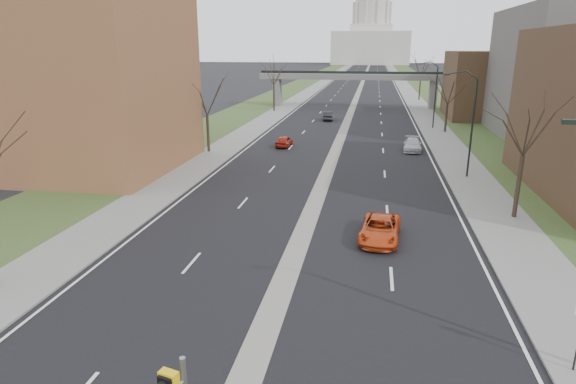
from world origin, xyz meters
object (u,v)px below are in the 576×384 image
(car_left_far, at_px, (328,116))
(car_right_mid, at_px, (412,145))
(car_left_near, at_px, (284,141))
(car_right_near, at_px, (380,229))

(car_left_far, distance_m, car_right_mid, 23.48)
(car_left_near, height_order, car_right_mid, car_right_mid)
(car_right_mid, bearing_deg, car_left_far, 121.59)
(car_left_near, relative_size, car_right_near, 0.78)
(car_left_far, bearing_deg, car_right_mid, 113.08)
(car_left_near, xyz_separation_m, car_right_mid, (13.84, 0.15, 0.03))
(car_right_near, distance_m, car_right_mid, 25.97)
(car_left_near, bearing_deg, car_left_far, -95.66)
(car_left_near, relative_size, car_right_mid, 0.81)
(car_left_near, xyz_separation_m, car_right_near, (10.27, -25.57, 0.03))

